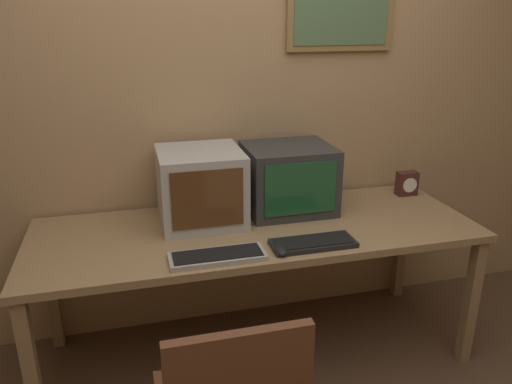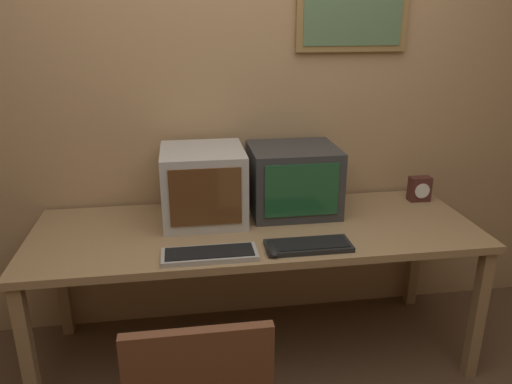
{
  "view_description": "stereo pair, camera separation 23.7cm",
  "coord_description": "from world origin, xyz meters",
  "px_view_note": "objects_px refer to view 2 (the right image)",
  "views": [
    {
      "loc": [
        -0.57,
        -1.11,
        1.71
      ],
      "look_at": [
        0.0,
        1.05,
        0.91
      ],
      "focal_mm": 35.0,
      "sensor_mm": 36.0,
      "label": 1
    },
    {
      "loc": [
        -0.34,
        -1.16,
        1.71
      ],
      "look_at": [
        0.0,
        1.05,
        0.91
      ],
      "focal_mm": 35.0,
      "sensor_mm": 36.0,
      "label": 2
    }
  ],
  "objects_px": {
    "mouse_near_keyboard": "(273,250)",
    "monitor_right": "(293,179)",
    "keyboard_side": "(308,245)",
    "monitor_left": "(203,184)",
    "keyboard_main": "(210,254)",
    "desk_clock": "(420,189)"
  },
  "relations": [
    {
      "from": "mouse_near_keyboard",
      "to": "monitor_right",
      "type": "bearing_deg",
      "value": 67.99
    },
    {
      "from": "mouse_near_keyboard",
      "to": "keyboard_side",
      "type": "bearing_deg",
      "value": 10.7
    },
    {
      "from": "monitor_left",
      "to": "keyboard_main",
      "type": "xyz_separation_m",
      "value": [
        -0.0,
        -0.43,
        -0.17
      ]
    },
    {
      "from": "monitor_left",
      "to": "mouse_near_keyboard",
      "type": "xyz_separation_m",
      "value": [
        0.27,
        -0.44,
        -0.16
      ]
    },
    {
      "from": "keyboard_side",
      "to": "keyboard_main",
      "type": "bearing_deg",
      "value": -177.53
    },
    {
      "from": "desk_clock",
      "to": "keyboard_main",
      "type": "bearing_deg",
      "value": -156.94
    },
    {
      "from": "keyboard_main",
      "to": "mouse_near_keyboard",
      "type": "bearing_deg",
      "value": -2.63
    },
    {
      "from": "keyboard_side",
      "to": "desk_clock",
      "type": "xyz_separation_m",
      "value": [
        0.75,
        0.49,
        0.06
      ]
    },
    {
      "from": "keyboard_main",
      "to": "mouse_near_keyboard",
      "type": "xyz_separation_m",
      "value": [
        0.27,
        -0.01,
        0.0
      ]
    },
    {
      "from": "keyboard_main",
      "to": "desk_clock",
      "type": "bearing_deg",
      "value": 23.06
    },
    {
      "from": "mouse_near_keyboard",
      "to": "keyboard_main",
      "type": "bearing_deg",
      "value": 177.37
    },
    {
      "from": "mouse_near_keyboard",
      "to": "desk_clock",
      "type": "relative_size",
      "value": 0.85
    },
    {
      "from": "monitor_left",
      "to": "monitor_right",
      "type": "relative_size",
      "value": 0.94
    },
    {
      "from": "keyboard_side",
      "to": "monitor_right",
      "type": "bearing_deg",
      "value": 86.42
    },
    {
      "from": "monitor_left",
      "to": "keyboard_side",
      "type": "distance_m",
      "value": 0.62
    },
    {
      "from": "keyboard_main",
      "to": "keyboard_side",
      "type": "xyz_separation_m",
      "value": [
        0.44,
        0.02,
        -0.0
      ]
    },
    {
      "from": "keyboard_side",
      "to": "desk_clock",
      "type": "relative_size",
      "value": 2.8
    },
    {
      "from": "monitor_left",
      "to": "keyboard_main",
      "type": "relative_size",
      "value": 1.01
    },
    {
      "from": "monitor_right",
      "to": "keyboard_main",
      "type": "xyz_separation_m",
      "value": [
        -0.47,
        -0.47,
        -0.16
      ]
    },
    {
      "from": "monitor_left",
      "to": "desk_clock",
      "type": "xyz_separation_m",
      "value": [
        1.19,
        0.07,
        -0.11
      ]
    },
    {
      "from": "keyboard_main",
      "to": "keyboard_side",
      "type": "relative_size",
      "value": 1.07
    },
    {
      "from": "monitor_left",
      "to": "keyboard_side",
      "type": "bearing_deg",
      "value": -43.5
    }
  ]
}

